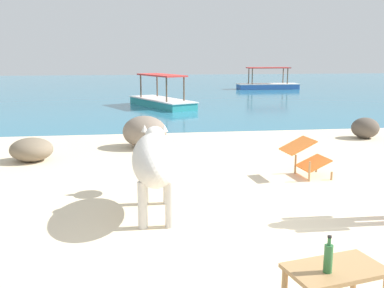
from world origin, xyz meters
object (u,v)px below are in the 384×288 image
Objects in this scene: deck_chair_far at (306,155)px; boat_blue at (268,84)px; low_bench_table at (335,277)px; bottle at (328,258)px; boat_teal at (162,100)px; cow at (155,158)px.

deck_chair_far is 0.22× the size of boat_blue.
deck_chair_far is at bearing 74.16° from boat_blue.
low_bench_table is 2.82× the size of bottle.
bottle is 4.41m from deck_chair_far.
boat_teal is at bearing 90.92° from bottle.
boat_teal reaches higher than cow.
cow is 12.28m from boat_teal.
bottle is at bearing -159.40° from low_bench_table.
boat_blue reaches higher than bottle.
boat_teal reaches higher than bottle.
boat_blue is 10.71m from boat_teal.
boat_teal is (0.92, 12.23, -0.50)m from cow.
cow is at bearing -156.94° from deck_chair_far.
deck_chair_far reaches higher than low_bench_table.
boat_teal is (-0.24, 14.94, -0.34)m from bottle.
bottle is at bearing 73.36° from boat_blue.
cow is at bearing -29.34° from boat_teal.
boat_teal reaches higher than deck_chair_far.
bottle is (-0.10, -0.06, 0.20)m from low_bench_table.
low_bench_table is 4.31m from deck_chair_far.
low_bench_table is 14.89m from boat_teal.
boat_blue is at bearing 69.30° from deck_chair_far.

